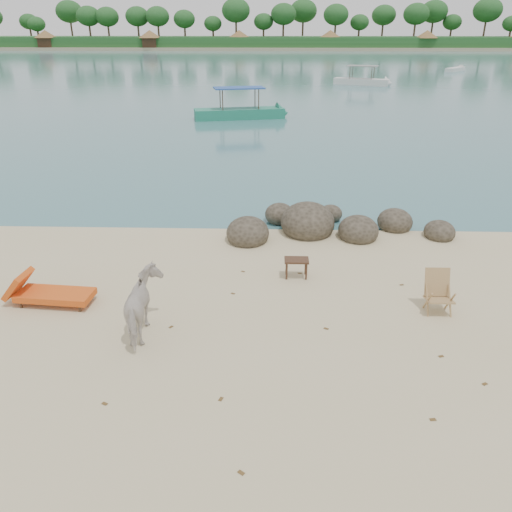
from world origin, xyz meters
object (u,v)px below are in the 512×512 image
Objects in this scene: deck_chair at (440,295)px; boat_near at (239,93)px; boulders at (322,226)px; lounge_chair at (55,292)px; cow at (144,307)px; side_table at (296,269)px.

deck_chair is 0.13× the size of boat_near.
lounge_chair is at bearing -144.72° from boulders.
cow is at bearing -21.39° from lounge_chair.
cow is 1.68× the size of deck_chair.
boat_near is at bearing 100.26° from boulders.
boat_near reaches higher than side_table.
cow is at bearing -139.81° from side_table.
deck_chair reaches higher than boulders.
cow is 3.92m from side_table.
side_table is at bearing 20.14° from lounge_chair.
lounge_chair is 0.31× the size of boat_near.
lounge_chair reaches higher than side_table.
cow is at bearing -103.37° from boat_near.
boulders reaches higher than lounge_chair.
deck_chair is (8.08, -0.12, 0.14)m from lounge_chair.
cow reaches higher than boulders.
deck_chair is (5.86, 0.98, -0.18)m from cow.
boulders is 7.38× the size of deck_chair.
boat_near is at bearing -97.44° from cow.
boat_near is (2.44, 24.31, 1.29)m from lounge_chair.
cow is 0.22× the size of boat_near.
cow is 2.57× the size of side_table.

